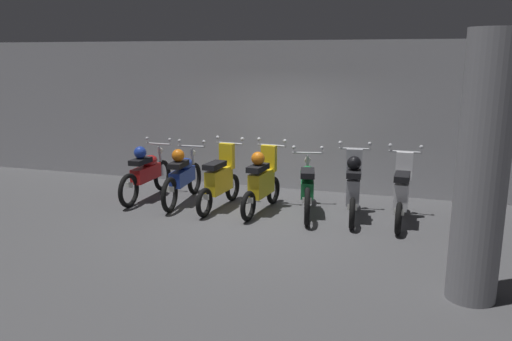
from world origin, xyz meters
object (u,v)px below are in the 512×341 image
object	(u,v)px
support_pillar	(482,170)
motorbike_slot_2	(220,180)
motorbike_slot_3	(262,181)
motorbike_slot_5	(353,187)
motorbike_slot_1	(183,176)
motorbike_slot_4	(307,187)
motorbike_slot_0	(146,172)
motorbike_slot_6	(402,193)

from	to	relation	value
support_pillar	motorbike_slot_2	bearing A→B (deg)	147.99
motorbike_slot_2	support_pillar	size ratio (longest dim) A/B	0.54
motorbike_slot_3	motorbike_slot_5	distance (m)	1.62
motorbike_slot_1	support_pillar	world-z (taller)	support_pillar
motorbike_slot_2	motorbike_slot_4	xyz separation A→B (m)	(1.62, 0.13, -0.04)
motorbike_slot_1	motorbike_slot_4	world-z (taller)	same
motorbike_slot_1	motorbike_slot_4	distance (m)	2.44
motorbike_slot_0	motorbike_slot_5	xyz separation A→B (m)	(4.07, -0.10, 0.04)
motorbike_slot_2	motorbike_slot_3	world-z (taller)	same
motorbike_slot_1	motorbike_slot_2	distance (m)	0.83
motorbike_slot_3	motorbike_slot_1	bearing A→B (deg)	175.30
motorbike_slot_2	motorbike_slot_6	distance (m)	3.25
motorbike_slot_3	motorbike_slot_6	world-z (taller)	same
motorbike_slot_1	motorbike_slot_4	size ratio (longest dim) A/B	1.01
motorbike_slot_6	motorbike_slot_0	bearing A→B (deg)	178.43
motorbike_slot_5	motorbike_slot_3	bearing A→B (deg)	-176.80
motorbike_slot_0	support_pillar	bearing A→B (deg)	-25.71
motorbike_slot_6	support_pillar	xyz separation A→B (m)	(0.87, -2.63, 1.02)
motorbike_slot_0	motorbike_slot_4	xyz separation A→B (m)	(3.25, -0.06, -0.04)
motorbike_slot_2	motorbike_slot_3	xyz separation A→B (m)	(0.81, 0.00, 0.04)
support_pillar	motorbike_slot_3	bearing A→B (deg)	142.07
motorbike_slot_2	motorbike_slot_4	world-z (taller)	motorbike_slot_2
motorbike_slot_1	motorbike_slot_6	world-z (taller)	motorbike_slot_6
motorbike_slot_0	motorbike_slot_5	size ratio (longest dim) A/B	1.16
motorbike_slot_0	motorbike_slot_2	bearing A→B (deg)	-6.80
motorbike_slot_2	motorbike_slot_6	world-z (taller)	same
motorbike_slot_5	motorbike_slot_2	bearing A→B (deg)	-177.81
motorbike_slot_1	motorbike_slot_4	bearing A→B (deg)	-0.09
motorbike_slot_2	motorbike_slot_5	world-z (taller)	same
support_pillar	motorbike_slot_6	bearing A→B (deg)	108.20
motorbike_slot_1	motorbike_slot_6	bearing A→B (deg)	-1.07
motorbike_slot_3	motorbike_slot_4	distance (m)	0.82
motorbike_slot_0	motorbike_slot_1	world-z (taller)	same
motorbike_slot_2	support_pillar	bearing A→B (deg)	-32.01
motorbike_slot_2	motorbike_slot_6	xyz separation A→B (m)	(3.25, 0.06, 0.00)
motorbike_slot_6	motorbike_slot_3	bearing A→B (deg)	-178.64
motorbike_slot_0	motorbike_slot_6	bearing A→B (deg)	-1.57
motorbike_slot_0	motorbike_slot_5	world-z (taller)	motorbike_slot_5
support_pillar	motorbike_slot_5	bearing A→B (deg)	122.26
motorbike_slot_3	motorbike_slot_4	world-z (taller)	motorbike_slot_3
motorbike_slot_3	motorbike_slot_5	world-z (taller)	same
motorbike_slot_5	motorbike_slot_6	distance (m)	0.82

